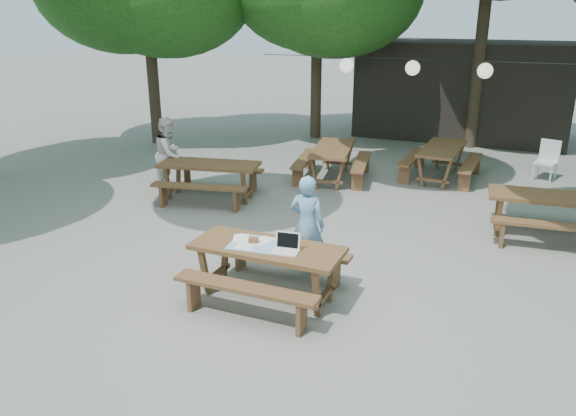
% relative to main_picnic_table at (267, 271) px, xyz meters
% --- Properties ---
extents(ground, '(80.00, 80.00, 0.00)m').
position_rel_main_picnic_table_xyz_m(ground, '(0.54, 1.28, -0.39)').
color(ground, slate).
rests_on(ground, ground).
extents(pavilion, '(6.00, 3.00, 2.80)m').
position_rel_main_picnic_table_xyz_m(pavilion, '(1.04, 11.78, 1.01)').
color(pavilion, black).
rests_on(pavilion, ground).
extents(main_picnic_table, '(2.00, 1.58, 0.75)m').
position_rel_main_picnic_table_xyz_m(main_picnic_table, '(0.00, 0.00, 0.00)').
color(main_picnic_table, '#523C1D').
rests_on(main_picnic_table, ground).
extents(picnic_table_nw, '(2.17, 1.92, 0.75)m').
position_rel_main_picnic_table_xyz_m(picnic_table_nw, '(-2.87, 3.36, 0.00)').
color(picnic_table_nw, '#523C1D').
rests_on(picnic_table_nw, ground).
extents(picnic_table_ne, '(2.06, 1.75, 0.75)m').
position_rel_main_picnic_table_xyz_m(picnic_table_ne, '(3.48, 3.79, 0.00)').
color(picnic_table_ne, '#523C1D').
rests_on(picnic_table_ne, ground).
extents(picnic_table_far_w, '(1.89, 2.15, 0.75)m').
position_rel_main_picnic_table_xyz_m(picnic_table_far_w, '(-1.01, 5.66, 0.00)').
color(picnic_table_far_w, '#523C1D').
rests_on(picnic_table_far_w, ground).
extents(picnic_table_far_e, '(1.66, 2.03, 0.75)m').
position_rel_main_picnic_table_xyz_m(picnic_table_far_e, '(1.26, 6.67, 0.00)').
color(picnic_table_far_e, '#523C1D').
rests_on(picnic_table_far_e, ground).
extents(woman, '(0.54, 0.37, 1.47)m').
position_rel_main_picnic_table_xyz_m(woman, '(0.18, 0.97, 0.35)').
color(woman, '#73A5D3').
rests_on(woman, ground).
extents(second_person, '(0.72, 0.86, 1.56)m').
position_rel_main_picnic_table_xyz_m(second_person, '(-3.99, 3.60, 0.39)').
color(second_person, white).
rests_on(second_person, ground).
extents(plastic_chair, '(0.55, 0.55, 0.90)m').
position_rel_main_picnic_table_xyz_m(plastic_chair, '(3.46, 7.53, -0.13)').
color(plastic_chair, silver).
rests_on(plastic_chair, ground).
extents(laptop, '(0.36, 0.30, 0.24)m').
position_rel_main_picnic_table_xyz_m(laptop, '(0.30, -0.05, 0.42)').
color(laptop, white).
rests_on(laptop, main_picnic_table).
extents(tabletop_clutter, '(0.75, 0.62, 0.08)m').
position_rel_main_picnic_table_xyz_m(tabletop_clutter, '(-0.19, 0.01, 0.37)').
color(tabletop_clutter, '#3A77C8').
rests_on(tabletop_clutter, main_picnic_table).
extents(paper_lanterns, '(9.00, 0.34, 0.38)m').
position_rel_main_picnic_table_xyz_m(paper_lanterns, '(0.35, 7.28, 2.02)').
color(paper_lanterns, black).
rests_on(paper_lanterns, ground).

